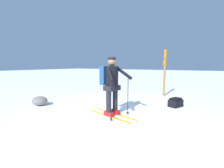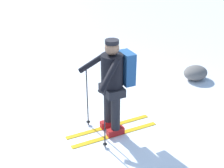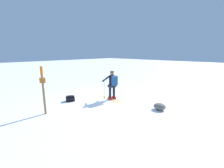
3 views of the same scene
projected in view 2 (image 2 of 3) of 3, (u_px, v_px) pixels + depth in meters
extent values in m
plane|color=white|center=(122.00, 133.00, 5.38)|extent=(80.00, 80.00, 0.00)
cube|color=gold|center=(115.00, 135.00, 5.34)|extent=(1.58, 0.42, 0.01)
cube|color=red|center=(116.00, 132.00, 5.31)|extent=(0.32, 0.17, 0.12)
cylinder|color=black|center=(116.00, 112.00, 5.13)|extent=(0.15, 0.15, 0.68)
cube|color=gold|center=(109.00, 126.00, 5.56)|extent=(1.58, 0.42, 0.01)
cube|color=red|center=(109.00, 123.00, 5.53)|extent=(0.32, 0.17, 0.12)
cylinder|color=black|center=(109.00, 104.00, 5.35)|extent=(0.15, 0.15, 0.68)
cube|color=black|center=(112.00, 90.00, 5.09)|extent=(0.38, 0.48, 0.14)
cylinder|color=black|center=(112.00, 73.00, 4.95)|extent=(0.35, 0.35, 0.61)
sphere|color=#8C664C|center=(112.00, 48.00, 4.76)|extent=(0.23, 0.23, 0.23)
cylinder|color=black|center=(112.00, 42.00, 4.71)|extent=(0.22, 0.22, 0.06)
cube|color=navy|center=(127.00, 68.00, 5.03)|extent=(0.24, 0.35, 0.54)
cylinder|color=black|center=(105.00, 118.00, 4.79)|extent=(0.02, 0.02, 1.13)
cylinder|color=black|center=(105.00, 144.00, 5.02)|extent=(0.07, 0.07, 0.01)
cylinder|color=black|center=(109.00, 76.00, 4.59)|extent=(0.51, 0.26, 0.41)
cylinder|color=black|center=(87.00, 97.00, 5.36)|extent=(0.02, 0.02, 1.13)
cylinder|color=black|center=(88.00, 122.00, 5.59)|extent=(0.07, 0.07, 0.01)
cylinder|color=black|center=(93.00, 62.00, 5.05)|extent=(0.43, 0.42, 0.41)
ellipsoid|color=slate|center=(195.00, 73.00, 7.22)|extent=(0.59, 0.50, 0.32)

